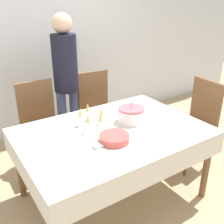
% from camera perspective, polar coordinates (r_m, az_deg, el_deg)
% --- Properties ---
extents(ground_plane, '(12.00, 12.00, 0.00)m').
position_cam_1_polar(ground_plane, '(2.71, 0.14, -17.69)').
color(ground_plane, tan).
extents(wall_back, '(8.00, 0.05, 2.70)m').
position_cam_1_polar(wall_back, '(3.61, -15.58, 15.79)').
color(wall_back, silver).
rests_on(wall_back, ground_plane).
extents(dining_table, '(1.61, 1.12, 0.72)m').
position_cam_1_polar(dining_table, '(2.35, 0.16, -6.16)').
color(dining_table, silver).
rests_on(dining_table, ground_plane).
extents(dining_chair_far_left, '(0.42, 0.42, 0.98)m').
position_cam_1_polar(dining_chair_far_left, '(2.96, -15.16, -2.13)').
color(dining_chair_far_left, brown).
rests_on(dining_chair_far_left, ground_plane).
extents(dining_chair_far_right, '(0.44, 0.44, 0.98)m').
position_cam_1_polar(dining_chair_far_right, '(3.22, -3.17, 0.84)').
color(dining_chair_far_right, brown).
rests_on(dining_chair_far_right, ground_plane).
extents(dining_chair_right_end, '(0.46, 0.46, 0.98)m').
position_cam_1_polar(dining_chair_right_end, '(3.08, 17.94, -1.49)').
color(dining_chair_right_end, brown).
rests_on(dining_chair_right_end, ground_plane).
extents(birthday_cake, '(0.24, 0.24, 0.21)m').
position_cam_1_polar(birthday_cake, '(2.44, 4.19, -0.57)').
color(birthday_cake, white).
rests_on(birthday_cake, dining_table).
extents(champagne_tray, '(0.34, 0.34, 0.18)m').
position_cam_1_polar(champagne_tray, '(2.33, -4.42, -1.62)').
color(champagne_tray, silver).
rests_on(champagne_tray, dining_table).
extents(plate_stack_main, '(0.25, 0.25, 0.06)m').
position_cam_1_polar(plate_stack_main, '(2.12, 0.51, -5.70)').
color(plate_stack_main, '#CC4C47').
rests_on(plate_stack_main, dining_table).
extents(cake_knife, '(0.30, 0.03, 0.00)m').
position_cam_1_polar(cake_knife, '(2.29, 6.66, -4.23)').
color(cake_knife, silver).
rests_on(cake_knife, dining_table).
extents(fork_pile, '(0.18, 0.08, 0.02)m').
position_cam_1_polar(fork_pile, '(2.07, -1.99, -7.00)').
color(fork_pile, silver).
rests_on(fork_pile, dining_table).
extents(napkin_pile, '(0.15, 0.15, 0.01)m').
position_cam_1_polar(napkin_pile, '(2.23, -4.09, -4.73)').
color(napkin_pile, white).
rests_on(napkin_pile, dining_table).
extents(person_standing, '(0.28, 0.28, 1.65)m').
position_cam_1_polar(person_standing, '(3.05, -10.04, 8.18)').
color(person_standing, '#3F4C72').
rests_on(person_standing, ground_plane).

